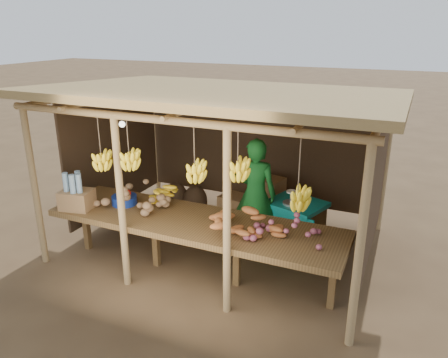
% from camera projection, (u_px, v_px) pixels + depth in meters
% --- Properties ---
extents(ground, '(60.00, 60.00, 0.00)m').
position_uv_depth(ground, '(224.00, 244.00, 6.68)').
color(ground, brown).
rests_on(ground, ground).
extents(stall_structure, '(4.70, 3.50, 2.43)m').
position_uv_depth(stall_structure, '(224.00, 122.00, 5.95)').
color(stall_structure, '#A28254').
rests_on(stall_structure, ground).
extents(counter, '(3.90, 1.05, 0.80)m').
position_uv_depth(counter, '(194.00, 224.00, 5.61)').
color(counter, brown).
rests_on(counter, ground).
extents(potato_heap, '(1.20, 0.94, 0.37)m').
position_uv_depth(potato_heap, '(139.00, 194.00, 5.95)').
color(potato_heap, '#98744E').
rests_on(potato_heap, counter).
extents(sweet_potato_heap, '(1.15, 0.88, 0.36)m').
position_uv_depth(sweet_potato_heap, '(241.00, 223.00, 5.09)').
color(sweet_potato_heap, '#B7662F').
rests_on(sweet_potato_heap, counter).
extents(onion_heap, '(0.98, 0.75, 0.36)m').
position_uv_depth(onion_heap, '(287.00, 225.00, 5.04)').
color(onion_heap, '#A95267').
rests_on(onion_heap, counter).
extents(banana_pile, '(0.69, 0.50, 0.35)m').
position_uv_depth(banana_pile, '(167.00, 194.00, 5.96)').
color(banana_pile, yellow).
rests_on(banana_pile, counter).
extents(tomato_basin, '(0.35, 0.35, 0.18)m').
position_uv_depth(tomato_basin, '(124.00, 199.00, 6.07)').
color(tomato_basin, navy).
rests_on(tomato_basin, counter).
extents(bottle_box, '(0.47, 0.40, 0.52)m').
position_uv_depth(bottle_box, '(76.00, 195.00, 5.88)').
color(bottle_box, olive).
rests_on(bottle_box, counter).
extents(vendor, '(0.66, 0.48, 1.68)m').
position_uv_depth(vendor, '(255.00, 195.00, 6.32)').
color(vendor, '#176825').
rests_on(vendor, ground).
extents(tarp_crate, '(0.94, 0.87, 0.93)m').
position_uv_depth(tarp_crate, '(295.00, 223.00, 6.50)').
color(tarp_crate, brown).
rests_on(tarp_crate, ground).
extents(carton_stack, '(1.12, 0.48, 0.80)m').
position_uv_depth(carton_stack, '(256.00, 203.00, 7.28)').
color(carton_stack, olive).
rests_on(carton_stack, ground).
extents(burlap_sacks, '(0.83, 0.43, 0.59)m').
position_uv_depth(burlap_sacks, '(185.00, 197.00, 7.80)').
color(burlap_sacks, '#483421').
rests_on(burlap_sacks, ground).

